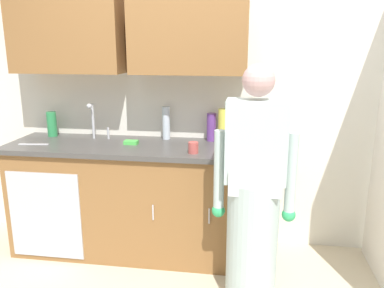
% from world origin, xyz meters
% --- Properties ---
extents(kitchen_wall_with_uppers, '(4.80, 0.44, 2.70)m').
position_xyz_m(kitchen_wall_with_uppers, '(-0.14, 0.99, 1.48)').
color(kitchen_wall_with_uppers, silver).
rests_on(kitchen_wall_with_uppers, ground).
extents(counter_cabinet, '(1.90, 0.62, 0.90)m').
position_xyz_m(counter_cabinet, '(-0.55, 0.70, 0.45)').
color(counter_cabinet, brown).
rests_on(counter_cabinet, ground).
extents(countertop, '(1.96, 0.66, 0.04)m').
position_xyz_m(countertop, '(-0.55, 0.70, 0.92)').
color(countertop, '#474442').
rests_on(countertop, counter_cabinet).
extents(sink, '(0.50, 0.36, 0.35)m').
position_xyz_m(sink, '(-0.85, 0.71, 0.93)').
color(sink, '#B7BABF').
rests_on(sink, counter_cabinet).
extents(person_at_sink, '(0.55, 0.34, 1.62)m').
position_xyz_m(person_at_sink, '(0.48, 0.13, 0.69)').
color(person_at_sink, white).
rests_on(person_at_sink, ground).
extents(bottle_soap, '(0.08, 0.08, 0.23)m').
position_xyz_m(bottle_soap, '(0.12, 0.92, 1.06)').
color(bottle_soap, '#66388C').
rests_on(bottle_soap, countertop).
extents(bottle_water_short, '(0.08, 0.08, 0.22)m').
position_xyz_m(bottle_water_short, '(-1.28, 0.88, 1.05)').
color(bottle_water_short, '#2D8C4C').
rests_on(bottle_water_short, countertop).
extents(bottle_water_tall, '(0.08, 0.08, 0.28)m').
position_xyz_m(bottle_water_tall, '(0.22, 0.88, 1.08)').
color(bottle_water_tall, '#D8D14C').
rests_on(bottle_water_tall, countertop).
extents(bottle_dish_liquid, '(0.07, 0.07, 0.28)m').
position_xyz_m(bottle_dish_liquid, '(-0.27, 0.92, 1.08)').
color(bottle_dish_liquid, silver).
rests_on(bottle_dish_liquid, countertop).
extents(cup_by_sink, '(0.08, 0.08, 0.08)m').
position_xyz_m(cup_by_sink, '(0.03, 0.51, 0.98)').
color(cup_by_sink, '#B24C47').
rests_on(cup_by_sink, countertop).
extents(knife_on_counter, '(0.24, 0.05, 0.01)m').
position_xyz_m(knife_on_counter, '(-1.29, 0.57, 0.94)').
color(knife_on_counter, silver).
rests_on(knife_on_counter, countertop).
extents(sponge, '(0.11, 0.07, 0.03)m').
position_xyz_m(sponge, '(-0.51, 0.70, 0.96)').
color(sponge, '#4CBF4C').
rests_on(sponge, countertop).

